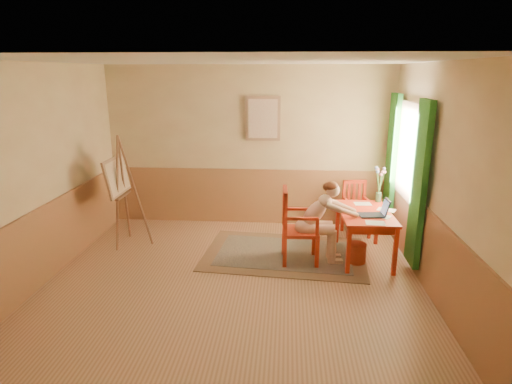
# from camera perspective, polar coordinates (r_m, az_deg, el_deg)

# --- Properties ---
(room) EXTENTS (5.04, 4.54, 2.84)m
(room) POSITION_cam_1_polar(r_m,az_deg,el_deg) (5.41, -3.07, 2.05)
(room) COLOR tan
(room) RESTS_ON ground
(wainscot) EXTENTS (5.00, 4.50, 1.00)m
(wainscot) POSITION_cam_1_polar(r_m,az_deg,el_deg) (6.42, -2.07, -4.09)
(wainscot) COLOR #96643D
(wainscot) RESTS_ON room
(window) EXTENTS (0.12, 2.01, 2.20)m
(window) POSITION_cam_1_polar(r_m,az_deg,el_deg) (6.68, 19.28, 3.35)
(window) COLOR white
(window) RESTS_ON room
(wall_portrait) EXTENTS (0.60, 0.05, 0.76)m
(wall_portrait) POSITION_cam_1_polar(r_m,az_deg,el_deg) (7.47, 0.94, 9.75)
(wall_portrait) COLOR #9A7557
(wall_portrait) RESTS_ON room
(rug) EXTENTS (2.53, 1.80, 0.02)m
(rug) POSITION_cam_1_polar(r_m,az_deg,el_deg) (6.59, 3.80, -8.18)
(rug) COLOR #8C7251
(rug) RESTS_ON room
(table) EXTENTS (0.75, 1.22, 0.72)m
(table) POSITION_cam_1_polar(r_m,az_deg,el_deg) (6.43, 14.34, -3.34)
(table) COLOR red
(table) RESTS_ON room
(chair_left) EXTENTS (0.53, 0.50, 1.10)m
(chair_left) POSITION_cam_1_polar(r_m,az_deg,el_deg) (6.16, 5.41, -4.55)
(chair_left) COLOR red
(chair_left) RESTS_ON room
(chair_back) EXTENTS (0.46, 0.47, 0.91)m
(chair_back) POSITION_cam_1_polar(r_m,az_deg,el_deg) (7.42, 13.15, -2.13)
(chair_back) COLOR red
(chair_back) RESTS_ON room
(figure) EXTENTS (0.90, 0.39, 1.21)m
(figure) POSITION_cam_1_polar(r_m,az_deg,el_deg) (6.16, 8.53, -3.49)
(figure) COLOR beige
(figure) RESTS_ON room
(laptop) EXTENTS (0.42, 0.27, 0.24)m
(laptop) POSITION_cam_1_polar(r_m,az_deg,el_deg) (6.25, 15.66, -2.65)
(laptop) COLOR #1E2338
(laptop) RESTS_ON table
(papers) EXTENTS (0.58, 1.07, 0.00)m
(papers) POSITION_cam_1_polar(r_m,az_deg,el_deg) (6.39, 15.72, -2.68)
(papers) COLOR white
(papers) RESTS_ON table
(vase) EXTENTS (0.20, 0.28, 0.55)m
(vase) POSITION_cam_1_polar(r_m,az_deg,el_deg) (6.90, 16.08, 0.81)
(vase) COLOR #3F724C
(vase) RESTS_ON table
(wastebasket) EXTENTS (0.28, 0.28, 0.30)m
(wastebasket) POSITION_cam_1_polar(r_m,az_deg,el_deg) (6.41, 13.20, -7.93)
(wastebasket) COLOR #B34026
(wastebasket) RESTS_ON room
(easel) EXTENTS (0.58, 0.78, 1.76)m
(easel) POSITION_cam_1_polar(r_m,az_deg,el_deg) (6.99, -17.75, 1.43)
(easel) COLOR brown
(easel) RESTS_ON room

